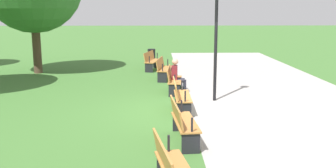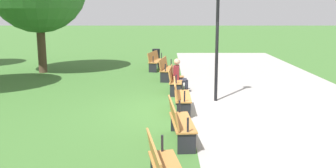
{
  "view_description": "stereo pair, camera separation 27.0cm",
  "coord_description": "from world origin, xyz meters",
  "px_view_note": "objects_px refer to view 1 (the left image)",
  "views": [
    {
      "loc": [
        10.6,
        -0.7,
        2.88
      ],
      "look_at": [
        -0.0,
        -0.42,
        0.8
      ],
      "focal_mm": 40.61,
      "sensor_mm": 36.0,
      "label": 1
    },
    {
      "loc": [
        10.6,
        -0.43,
        2.88
      ],
      "look_at": [
        -0.0,
        -0.42,
        0.8
      ],
      "focal_mm": 40.61,
      "sensor_mm": 36.0,
      "label": 2
    }
  ],
  "objects_px": {
    "bench_0": "(152,60)",
    "bench_2": "(173,79)",
    "bench_1": "(163,68)",
    "trash_bin": "(151,56)",
    "bench_4": "(182,121)",
    "lamp_post": "(217,10)",
    "bench_3": "(180,95)",
    "person_seated": "(177,74)"
  },
  "relations": [
    {
      "from": "bench_0",
      "to": "bench_2",
      "type": "xyz_separation_m",
      "value": [
        5.06,
        0.84,
        0.0
      ]
    },
    {
      "from": "bench_1",
      "to": "trash_bin",
      "type": "xyz_separation_m",
      "value": [
        -4.67,
        -0.57,
        -0.07
      ]
    },
    {
      "from": "bench_4",
      "to": "lamp_post",
      "type": "relative_size",
      "value": 0.4
    },
    {
      "from": "bench_0",
      "to": "bench_3",
      "type": "relative_size",
      "value": 1.04
    },
    {
      "from": "bench_4",
      "to": "trash_bin",
      "type": "height_order",
      "value": "bench_4"
    },
    {
      "from": "bench_0",
      "to": "trash_bin",
      "type": "height_order",
      "value": "bench_0"
    },
    {
      "from": "bench_3",
      "to": "lamp_post",
      "type": "bearing_deg",
      "value": 137.35
    },
    {
      "from": "bench_3",
      "to": "person_seated",
      "type": "bearing_deg",
      "value": 179.16
    },
    {
      "from": "bench_1",
      "to": "bench_2",
      "type": "bearing_deg",
      "value": 16.48
    },
    {
      "from": "bench_0",
      "to": "person_seated",
      "type": "distance_m",
      "value": 5.14
    },
    {
      "from": "bench_0",
      "to": "bench_4",
      "type": "bearing_deg",
      "value": 18.85
    },
    {
      "from": "trash_bin",
      "to": "bench_0",
      "type": "bearing_deg",
      "value": 1.27
    },
    {
      "from": "bench_1",
      "to": "person_seated",
      "type": "height_order",
      "value": "person_seated"
    },
    {
      "from": "bench_0",
      "to": "trash_bin",
      "type": "xyz_separation_m",
      "value": [
        -2.16,
        -0.05,
        -0.07
      ]
    },
    {
      "from": "bench_1",
      "to": "person_seated",
      "type": "relative_size",
      "value": 1.39
    },
    {
      "from": "bench_0",
      "to": "bench_3",
      "type": "xyz_separation_m",
      "value": [
        7.63,
        0.94,
        0.0
      ]
    },
    {
      "from": "bench_2",
      "to": "trash_bin",
      "type": "xyz_separation_m",
      "value": [
        -7.22,
        -0.89,
        -0.07
      ]
    },
    {
      "from": "bench_0",
      "to": "bench_3",
      "type": "distance_m",
      "value": 7.68
    },
    {
      "from": "bench_1",
      "to": "bench_4",
      "type": "height_order",
      "value": "same"
    },
    {
      "from": "bench_0",
      "to": "bench_1",
      "type": "relative_size",
      "value": 1.01
    },
    {
      "from": "bench_0",
      "to": "bench_3",
      "type": "height_order",
      "value": "same"
    },
    {
      "from": "bench_0",
      "to": "lamp_post",
      "type": "height_order",
      "value": "lamp_post"
    },
    {
      "from": "bench_0",
      "to": "bench_1",
      "type": "xyz_separation_m",
      "value": [
        2.51,
        0.52,
        0.0
      ]
    },
    {
      "from": "bench_1",
      "to": "lamp_post",
      "type": "bearing_deg",
      "value": 32.08
    },
    {
      "from": "bench_0",
      "to": "lamp_post",
      "type": "relative_size",
      "value": 0.41
    },
    {
      "from": "bench_0",
      "to": "bench_3",
      "type": "bearing_deg",
      "value": 21.2
    },
    {
      "from": "bench_2",
      "to": "bench_4",
      "type": "distance_m",
      "value": 5.13
    },
    {
      "from": "bench_4",
      "to": "trash_bin",
      "type": "xyz_separation_m",
      "value": [
        -12.35,
        -0.89,
        -0.07
      ]
    },
    {
      "from": "bench_0",
      "to": "bench_2",
      "type": "height_order",
      "value": "same"
    },
    {
      "from": "bench_1",
      "to": "bench_4",
      "type": "xyz_separation_m",
      "value": [
        7.68,
        0.31,
        0.0
      ]
    },
    {
      "from": "bench_2",
      "to": "lamp_post",
      "type": "relative_size",
      "value": 0.4
    },
    {
      "from": "trash_bin",
      "to": "lamp_post",
      "type": "bearing_deg",
      "value": 14.32
    },
    {
      "from": "bench_2",
      "to": "bench_0",
      "type": "bearing_deg",
      "value": -165.88
    },
    {
      "from": "trash_bin",
      "to": "bench_4",
      "type": "bearing_deg",
      "value": 4.1
    },
    {
      "from": "bench_2",
      "to": "bench_4",
      "type": "relative_size",
      "value": 1.0
    },
    {
      "from": "bench_2",
      "to": "trash_bin",
      "type": "bearing_deg",
      "value": -168.29
    },
    {
      "from": "bench_2",
      "to": "lamp_post",
      "type": "xyz_separation_m",
      "value": [
        1.29,
        1.28,
        2.39
      ]
    },
    {
      "from": "bench_1",
      "to": "bench_3",
      "type": "bearing_deg",
      "value": 14.13
    },
    {
      "from": "person_seated",
      "to": "lamp_post",
      "type": "relative_size",
      "value": 0.29
    },
    {
      "from": "bench_3",
      "to": "bench_2",
      "type": "bearing_deg",
      "value": -177.65
    },
    {
      "from": "lamp_post",
      "to": "bench_4",
      "type": "bearing_deg",
      "value": -18.47
    },
    {
      "from": "bench_3",
      "to": "bench_4",
      "type": "distance_m",
      "value": 2.57
    }
  ]
}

